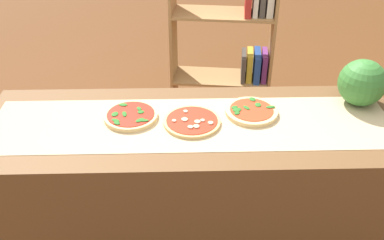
{
  "coord_description": "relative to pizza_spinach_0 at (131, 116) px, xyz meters",
  "views": [
    {
      "loc": [
        -0.05,
        -1.7,
        2.04
      ],
      "look_at": [
        0.0,
        0.0,
        0.92
      ],
      "focal_mm": 39.86,
      "sensor_mm": 36.0,
      "label": 1
    }
  ],
  "objects": [
    {
      "name": "pizza_spinach_0",
      "position": [
        0.0,
        0.0,
        0.0
      ],
      "size": [
        0.26,
        0.26,
        0.03
      ],
      "color": "#E5C17F",
      "rests_on": "parchment_paper"
    },
    {
      "name": "bookshelf",
      "position": [
        0.64,
        1.14,
        -0.24
      ],
      "size": [
        0.77,
        0.38,
        1.53
      ],
      "color": "#A87A47",
      "rests_on": "ground_plane"
    },
    {
      "name": "pizza_mushroom_1",
      "position": [
        0.3,
        -0.05,
        -0.0
      ],
      "size": [
        0.27,
        0.27,
        0.02
      ],
      "color": "#DBB26B",
      "rests_on": "parchment_paper"
    },
    {
      "name": "watermelon",
      "position": [
        1.16,
        0.11,
        0.1
      ],
      "size": [
        0.24,
        0.24,
        0.24
      ],
      "primitive_type": "sphere",
      "color": "#387A33",
      "rests_on": "counter"
    },
    {
      "name": "counter",
      "position": [
        0.3,
        -0.05,
        -0.46
      ],
      "size": [
        2.04,
        0.71,
        0.9
      ],
      "primitive_type": "cube",
      "color": "brown",
      "rests_on": "ground_plane"
    },
    {
      "name": "pizza_spinach_2",
      "position": [
        0.59,
        0.02,
        -0.0
      ],
      "size": [
        0.26,
        0.26,
        0.03
      ],
      "color": "#E5C17F",
      "rests_on": "parchment_paper"
    },
    {
      "name": "parchment_paper",
      "position": [
        0.3,
        -0.05,
        -0.01
      ],
      "size": [
        1.93,
        0.46,
        0.0
      ],
      "primitive_type": "cube",
      "color": "tan",
      "rests_on": "counter"
    }
  ]
}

